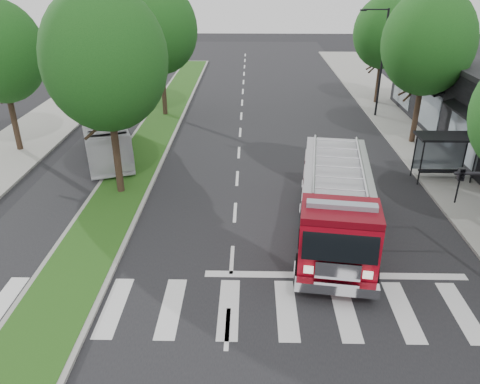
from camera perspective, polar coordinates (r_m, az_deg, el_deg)
name	(u,v)px	position (r m, az deg, el deg)	size (l,w,h in m)	color
ground	(232,260)	(19.10, -0.99, -8.23)	(140.00, 140.00, 0.00)	black
sidewalk_right	(449,165)	(30.31, 24.15, 2.99)	(5.00, 80.00, 0.15)	gray
median	(161,122)	(36.05, -9.59, 8.37)	(3.00, 50.00, 0.15)	gray
bus_shelter	(445,145)	(27.56, 23.73, 5.31)	(3.20, 1.60, 2.61)	black
tree_right_mid	(428,43)	(31.99, 21.97, 16.54)	(5.60, 5.60, 9.72)	black
tree_right_far	(385,33)	(41.53, 17.21, 18.07)	(5.00, 5.00, 8.73)	black
tree_median_near	(105,60)	(23.12, -16.13, 15.22)	(5.80, 5.80, 10.16)	black
tree_median_far	(159,30)	(36.66, -9.79, 18.92)	(5.60, 5.60, 9.72)	black
streetlight_right_far	(380,59)	(37.60, 16.74, 15.31)	(2.11, 0.20, 8.00)	black
fire_engine	(335,203)	(20.31, 11.55, -1.37)	(4.11, 9.86, 3.32)	#65050F
city_bus	(103,131)	(30.69, -16.34, 7.18)	(2.36, 10.07, 2.80)	white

